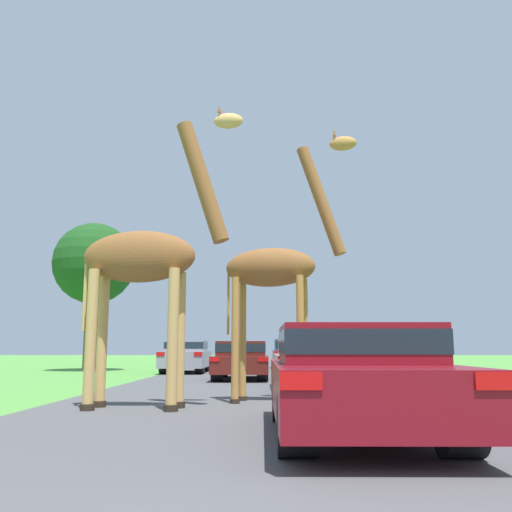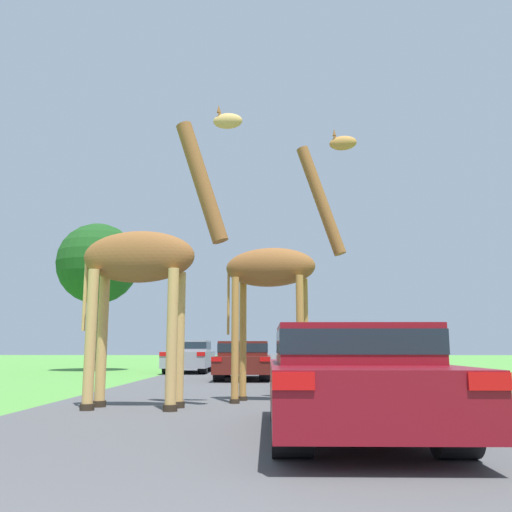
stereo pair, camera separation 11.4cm
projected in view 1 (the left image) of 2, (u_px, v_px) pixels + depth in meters
road at (256, 367)px, 30.66m from camera, size 7.61×120.00×0.00m
giraffe_near_road at (277, 269)px, 11.05m from camera, size 2.80×1.09×5.54m
giraffe_companion at (148, 262)px, 9.93m from camera, size 2.99×0.90×5.62m
car_lead_maroon at (354, 376)px, 6.75m from camera, size 2.00×4.50×1.34m
car_queue_right at (241, 359)px, 18.69m from camera, size 1.84×4.13×1.29m
car_queue_left at (290, 353)px, 28.09m from camera, size 1.72×4.69×1.49m
car_far_ahead at (312, 361)px, 13.85m from camera, size 1.85×3.98×1.40m
car_verge_right at (186, 356)px, 23.65m from camera, size 1.84×4.19×1.38m
tree_centre_back at (94, 265)px, 25.86m from camera, size 3.85×3.85×6.98m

